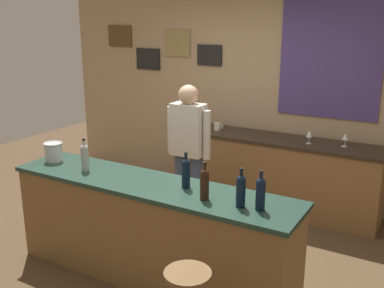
# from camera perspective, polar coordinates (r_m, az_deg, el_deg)

# --- Properties ---
(ground_plane) EXTENTS (10.00, 10.00, 0.00)m
(ground_plane) POSITION_cam_1_polar(r_m,az_deg,el_deg) (4.59, -2.19, -14.18)
(ground_plane) COLOR #4C3823
(back_wall) EXTENTS (6.00, 0.09, 2.80)m
(back_wall) POSITION_cam_1_polar(r_m,az_deg,el_deg) (5.85, 8.59, 7.03)
(back_wall) COLOR tan
(back_wall) RESTS_ON ground_plane
(bar_counter) EXTENTS (2.70, 0.60, 0.92)m
(bar_counter) POSITION_cam_1_polar(r_m,az_deg,el_deg) (4.08, -5.33, -10.94)
(bar_counter) COLOR brown
(bar_counter) RESTS_ON ground_plane
(side_counter) EXTENTS (2.54, 0.56, 0.90)m
(side_counter) POSITION_cam_1_polar(r_m,az_deg,el_deg) (5.60, 10.41, -3.67)
(side_counter) COLOR brown
(side_counter) RESTS_ON ground_plane
(bartender) EXTENTS (0.52, 0.21, 1.62)m
(bartender) POSITION_cam_1_polar(r_m,az_deg,el_deg) (4.84, -0.46, -0.51)
(bartender) COLOR #384766
(bartender) RESTS_ON ground_plane
(wine_bottle_a) EXTENTS (0.07, 0.07, 0.31)m
(wine_bottle_a) POSITION_cam_1_polar(r_m,az_deg,el_deg) (4.26, -13.44, -1.54)
(wine_bottle_a) COLOR #999E99
(wine_bottle_a) RESTS_ON bar_counter
(wine_bottle_b) EXTENTS (0.07, 0.07, 0.31)m
(wine_bottle_b) POSITION_cam_1_polar(r_m,az_deg,el_deg) (3.74, -0.78, -3.55)
(wine_bottle_b) COLOR black
(wine_bottle_b) RESTS_ON bar_counter
(wine_bottle_c) EXTENTS (0.07, 0.07, 0.31)m
(wine_bottle_c) POSITION_cam_1_polar(r_m,az_deg,el_deg) (3.49, 1.60, -4.96)
(wine_bottle_c) COLOR black
(wine_bottle_c) RESTS_ON bar_counter
(wine_bottle_d) EXTENTS (0.07, 0.07, 0.31)m
(wine_bottle_d) POSITION_cam_1_polar(r_m,az_deg,el_deg) (3.38, 6.22, -5.79)
(wine_bottle_d) COLOR black
(wine_bottle_d) RESTS_ON bar_counter
(wine_bottle_e) EXTENTS (0.07, 0.07, 0.31)m
(wine_bottle_e) POSITION_cam_1_polar(r_m,az_deg,el_deg) (3.35, 8.69, -6.10)
(wine_bottle_e) COLOR black
(wine_bottle_e) RESTS_ON bar_counter
(ice_bucket) EXTENTS (0.19, 0.19, 0.19)m
(ice_bucket) POSITION_cam_1_polar(r_m,az_deg,el_deg) (4.64, -17.16, -0.90)
(ice_bucket) COLOR #B7BABF
(ice_bucket) RESTS_ON bar_counter
(wine_glass_a) EXTENTS (0.07, 0.07, 0.16)m
(wine_glass_a) POSITION_cam_1_polar(r_m,az_deg,el_deg) (5.81, 0.16, 3.03)
(wine_glass_a) COLOR silver
(wine_glass_a) RESTS_ON side_counter
(wine_glass_b) EXTENTS (0.07, 0.07, 0.16)m
(wine_glass_b) POSITION_cam_1_polar(r_m,az_deg,el_deg) (5.28, 14.66, 1.21)
(wine_glass_b) COLOR silver
(wine_glass_b) RESTS_ON side_counter
(wine_glass_c) EXTENTS (0.07, 0.07, 0.16)m
(wine_glass_c) POSITION_cam_1_polar(r_m,az_deg,el_deg) (5.27, 18.86, 0.84)
(wine_glass_c) COLOR silver
(wine_glass_c) RESTS_ON side_counter
(coffee_mug) EXTENTS (0.12, 0.08, 0.09)m
(coffee_mug) POSITION_cam_1_polar(r_m,az_deg,el_deg) (5.75, 3.23, 2.24)
(coffee_mug) COLOR silver
(coffee_mug) RESTS_ON side_counter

